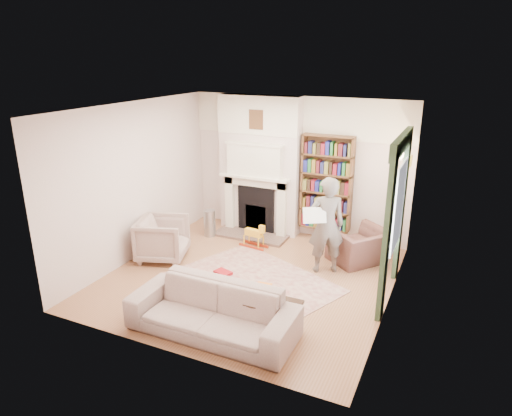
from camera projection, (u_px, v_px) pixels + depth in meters
The scene contains 25 objects.
floor at pixel (250, 277), 7.67m from camera, with size 4.50×4.50×0.00m, color #8F5A39.
ceiling at pixel (249, 108), 6.77m from camera, with size 4.50×4.50×0.00m, color white.
wall_back at pixel (298, 167), 9.16m from camera, with size 4.50×4.50×0.00m, color beige.
wall_front at pixel (166, 251), 5.29m from camera, with size 4.50×4.50×0.00m, color beige.
wall_left at pixel (136, 182), 8.11m from camera, with size 4.50×4.50×0.00m, color beige.
wall_right at pixel (395, 218), 6.33m from camera, with size 4.50×4.50×0.00m, color beige.
fireplace at pixel (260, 166), 9.28m from camera, with size 1.70×0.58×2.80m.
bookcase at pixel (327, 183), 8.86m from camera, with size 1.00×0.24×1.85m, color brown.
window at pixel (399, 206), 6.66m from camera, with size 0.02×0.90×1.30m, color silver.
curtain_left at pixel (387, 238), 6.16m from camera, with size 0.07×0.32×2.40m, color #2B4029.
curtain_right at pixel (402, 208), 7.36m from camera, with size 0.07×0.32×2.40m, color #2B4029.
pelmet at pixel (402, 143), 6.38m from camera, with size 0.09×1.70×0.24m, color #2B4029.
wall_sconce at pixel (399, 160), 7.54m from camera, with size 0.20×0.24×0.24m, color gold, non-canonical shape.
rug at pixel (251, 283), 7.47m from camera, with size 2.54×1.96×0.01m, color #C3B193.
armchair_reading at pixel (359, 246), 8.14m from camera, with size 0.95×0.83×0.62m, color #452524.
armchair_left at pixel (163, 239), 8.25m from camera, with size 0.83×0.85×0.78m, color #BEB69D.
sofa at pixel (212, 311), 6.05m from camera, with size 2.27×0.89×0.66m, color #BDB49C.
man_reading at pixel (326, 225), 7.63m from camera, with size 0.61×0.40×1.68m, color #5C5149.
newspaper at pixel (315, 215), 7.44m from camera, with size 0.38×0.02×0.27m, color white.
coffee_table at pixel (274, 317), 6.10m from camera, with size 0.70×0.45×0.45m, color #361E12, non-canonical shape.
paraffin_heater at pixel (210, 223), 9.33m from camera, with size 0.24×0.24×0.55m, color #9EA1A6.
rocking_horse at pixel (254, 235), 8.78m from camera, with size 0.55×0.22×0.48m, color yellow, non-canonical shape.
board_game at pixel (227, 284), 7.37m from camera, with size 0.40×0.40×0.03m, color gold.
game_box_lid at pixel (223, 273), 7.74m from camera, with size 0.29×0.19×0.05m, color maroon.
comic_annuals at pixel (252, 291), 7.19m from camera, with size 0.84×0.62×0.02m.
Camera 1 is at (2.98, -6.21, 3.58)m, focal length 32.00 mm.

